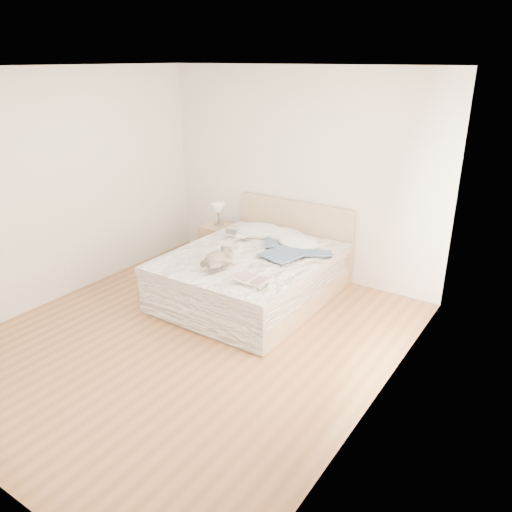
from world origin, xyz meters
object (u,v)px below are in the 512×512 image
object	(u,v)px
nightstand	(220,244)
childrens_book	(252,280)
photo_book	(236,234)
bed	(254,274)
table_lamp	(219,210)
teddy_bear	(215,264)

from	to	relation	value
nightstand	childrens_book	size ratio (longest dim) A/B	1.49
nightstand	photo_book	xyz separation A→B (m)	(0.54, -0.34, 0.35)
bed	table_lamp	xyz separation A→B (m)	(-1.07, 0.69, 0.47)
nightstand	table_lamp	xyz separation A→B (m)	(-0.03, 0.03, 0.50)
bed	childrens_book	bearing A→B (deg)	-56.91
table_lamp	bed	bearing A→B (deg)	-33.04
photo_book	teddy_bear	distance (m)	1.08
nightstand	childrens_book	xyz separation A→B (m)	(1.52, -1.40, 0.35)
teddy_bear	childrens_book	bearing A→B (deg)	-3.88
bed	nightstand	size ratio (longest dim) A/B	3.83
bed	table_lamp	distance (m)	1.36
photo_book	childrens_book	size ratio (longest dim) A/B	0.96
table_lamp	childrens_book	size ratio (longest dim) A/B	0.81
nightstand	teddy_bear	xyz separation A→B (m)	(0.97, -1.32, 0.37)
bed	teddy_bear	bearing A→B (deg)	-95.65
nightstand	teddy_bear	bearing A→B (deg)	-53.71
bed	table_lamp	world-z (taller)	bed
photo_book	childrens_book	bearing A→B (deg)	-83.86
nightstand	teddy_bear	distance (m)	1.68
teddy_bear	nightstand	bearing A→B (deg)	129.92
table_lamp	nightstand	bearing A→B (deg)	-47.45
nightstand	photo_book	bearing A→B (deg)	-31.90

